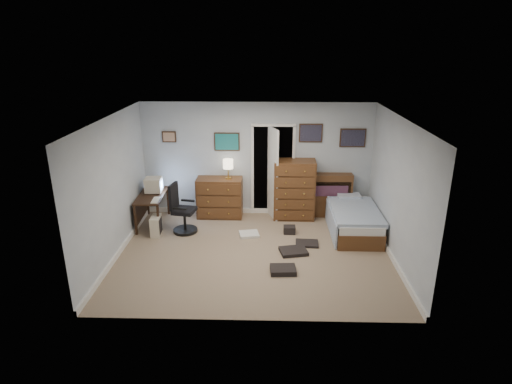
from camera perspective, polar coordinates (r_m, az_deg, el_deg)
floor at (r=7.99m, az=-0.25°, el=-8.25°), size 5.00×4.00×0.02m
computer_desk at (r=9.30m, az=-14.18°, el=-1.23°), size 0.58×1.17×0.66m
crt_monitor at (r=9.31m, az=-13.50°, el=0.92°), size 0.36×0.33×0.32m
keyboard at (r=8.86m, az=-13.23°, el=-1.06°), size 0.15×0.36×0.02m
pc_tower at (r=8.85m, az=-13.17°, el=-4.40°), size 0.20×0.38×0.40m
office_chair at (r=8.82m, az=-9.87°, el=-2.86°), size 0.58×0.58×1.02m
media_stack at (r=10.16m, az=-13.04°, el=-0.04°), size 0.16×0.16×0.78m
low_dresser at (r=9.48m, az=-4.85°, el=-0.72°), size 1.00×0.51×0.88m
table_lamp at (r=9.23m, az=-3.75°, el=3.67°), size 0.22×0.22×0.43m
doorway at (r=9.72m, az=2.22°, el=3.34°), size 0.96×1.12×2.05m
tall_dresser at (r=9.35m, az=5.12°, el=0.34°), size 0.89×0.54×1.30m
headboard_bookcase at (r=9.57m, az=9.45°, el=-0.25°), size 1.09×0.31×0.97m
bed at (r=8.95m, az=12.80°, el=-3.58°), size 0.95×1.76×0.58m
wall_posters at (r=9.26m, az=3.68°, el=7.25°), size 4.38×0.04×0.60m
floor_clutter at (r=8.10m, az=3.86°, el=-7.49°), size 1.58×1.83×0.15m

